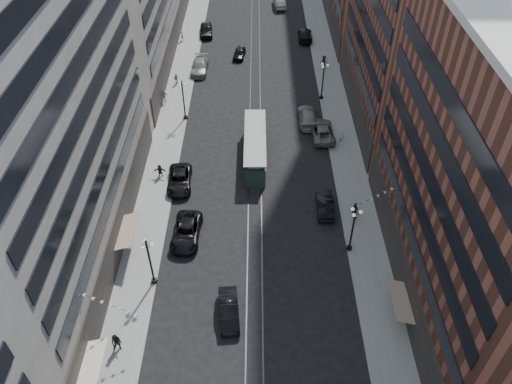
{
  "coord_description": "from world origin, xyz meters",
  "views": [
    {
      "loc": [
        0.13,
        -0.57,
        36.71
      ],
      "look_at": [
        0.12,
        34.91,
        5.0
      ],
      "focal_mm": 35.0,
      "sensor_mm": 36.0,
      "label": 1
    }
  ],
  "objects_px": {
    "lamppost_se_mid": "(323,79)",
    "pedestrian_extra_1": "(182,35)",
    "car_14": "(279,3)",
    "pedestrian_9": "(324,62)",
    "pedestrian_8": "(341,136)",
    "lamppost_sw_far": "(150,261)",
    "lamppost_se_far": "(353,228)",
    "car_7": "(180,180)",
    "car_9": "(206,30)",
    "car_8": "(200,66)",
    "pedestrian_5": "(160,171)",
    "car_2": "(186,232)",
    "car_13": "(239,53)",
    "car_extra_0": "(308,116)",
    "pedestrian_extra_0": "(176,79)",
    "car_12": "(305,35)",
    "car_10": "(325,204)",
    "pedestrian_2": "(117,343)",
    "pedestrian_7": "(355,210)",
    "car_11": "(322,131)",
    "pedestrian_6": "(164,96)",
    "lamppost_sw_mid": "(183,99)",
    "car_5": "(229,310)"
  },
  "relations": [
    {
      "from": "lamppost_se_mid",
      "to": "pedestrian_extra_1",
      "type": "relative_size",
      "value": 3.07
    },
    {
      "from": "car_14",
      "to": "pedestrian_9",
      "type": "height_order",
      "value": "pedestrian_9"
    },
    {
      "from": "pedestrian_extra_1",
      "to": "pedestrian_8",
      "type": "bearing_deg",
      "value": -149.7
    },
    {
      "from": "lamppost_sw_far",
      "to": "lamppost_se_far",
      "type": "height_order",
      "value": "same"
    },
    {
      "from": "car_7",
      "to": "car_9",
      "type": "distance_m",
      "value": 39.21
    },
    {
      "from": "car_8",
      "to": "pedestrian_5",
      "type": "bearing_deg",
      "value": -93.94
    },
    {
      "from": "car_2",
      "to": "car_13",
      "type": "xyz_separation_m",
      "value": [
        4.27,
        39.0,
        -0.1
      ]
    },
    {
      "from": "car_14",
      "to": "pedestrian_8",
      "type": "distance_m",
      "value": 43.69
    },
    {
      "from": "car_extra_0",
      "to": "pedestrian_5",
      "type": "bearing_deg",
      "value": 32.62
    },
    {
      "from": "car_extra_0",
      "to": "pedestrian_extra_0",
      "type": "relative_size",
      "value": 3.81
    },
    {
      "from": "car_12",
      "to": "car_14",
      "type": "height_order",
      "value": "car_14"
    },
    {
      "from": "car_10",
      "to": "pedestrian_9",
      "type": "relative_size",
      "value": 2.48
    },
    {
      "from": "car_8",
      "to": "pedestrian_8",
      "type": "xyz_separation_m",
      "value": [
        19.01,
        -18.26,
        0.13
      ]
    },
    {
      "from": "lamppost_sw_far",
      "to": "pedestrian_8",
      "type": "xyz_separation_m",
      "value": [
        19.81,
        21.68,
        -2.13
      ]
    },
    {
      "from": "lamppost_sw_far",
      "to": "lamppost_se_far",
      "type": "xyz_separation_m",
      "value": [
        18.4,
        4.0,
        0.0
      ]
    },
    {
      "from": "pedestrian_2",
      "to": "car_7",
      "type": "bearing_deg",
      "value": 90.81
    },
    {
      "from": "car_extra_0",
      "to": "pedestrian_extra_0",
      "type": "height_order",
      "value": "car_extra_0"
    },
    {
      "from": "car_13",
      "to": "pedestrian_7",
      "type": "bearing_deg",
      "value": -63.11
    },
    {
      "from": "pedestrian_extra_1",
      "to": "lamppost_sw_far",
      "type": "bearing_deg",
      "value": 175.25
    },
    {
      "from": "car_10",
      "to": "car_7",
      "type": "bearing_deg",
      "value": -12.75
    },
    {
      "from": "car_11",
      "to": "car_13",
      "type": "distance_m",
      "value": 24.2
    },
    {
      "from": "lamppost_sw_far",
      "to": "pedestrian_6",
      "type": "bearing_deg",
      "value": 96.06
    },
    {
      "from": "car_10",
      "to": "pedestrian_extra_1",
      "type": "xyz_separation_m",
      "value": [
        -19.51,
        40.74,
        0.27
      ]
    },
    {
      "from": "pedestrian_7",
      "to": "lamppost_se_mid",
      "type": "bearing_deg",
      "value": -44.59
    },
    {
      "from": "car_12",
      "to": "pedestrian_5",
      "type": "relative_size",
      "value": 3.6
    },
    {
      "from": "car_10",
      "to": "lamppost_sw_far",
      "type": "bearing_deg",
      "value": 31.77
    },
    {
      "from": "car_8",
      "to": "pedestrian_9",
      "type": "relative_size",
      "value": 3.02
    },
    {
      "from": "lamppost_sw_mid",
      "to": "car_11",
      "type": "height_order",
      "value": "lamppost_sw_mid"
    },
    {
      "from": "lamppost_sw_mid",
      "to": "pedestrian_2",
      "type": "distance_m",
      "value": 33.96
    },
    {
      "from": "pedestrian_9",
      "to": "car_9",
      "type": "bearing_deg",
      "value": 133.61
    },
    {
      "from": "car_2",
      "to": "car_5",
      "type": "bearing_deg",
      "value": -60.7
    },
    {
      "from": "car_14",
      "to": "pedestrian_extra_1",
      "type": "bearing_deg",
      "value": 34.53
    },
    {
      "from": "car_9",
      "to": "car_7",
      "type": "bearing_deg",
      "value": -94.15
    },
    {
      "from": "lamppost_sw_mid",
      "to": "car_2",
      "type": "relative_size",
      "value": 0.96
    },
    {
      "from": "car_9",
      "to": "pedestrian_5",
      "type": "relative_size",
      "value": 3.39
    },
    {
      "from": "pedestrian_7",
      "to": "pedestrian_extra_0",
      "type": "height_order",
      "value": "pedestrian_7"
    },
    {
      "from": "car_5",
      "to": "car_8",
      "type": "bearing_deg",
      "value": 92.33
    },
    {
      "from": "pedestrian_7",
      "to": "car_9",
      "type": "bearing_deg",
      "value": -24.42
    },
    {
      "from": "car_9",
      "to": "pedestrian_8",
      "type": "height_order",
      "value": "pedestrian_8"
    },
    {
      "from": "pedestrian_8",
      "to": "car_9",
      "type": "bearing_deg",
      "value": -54.1
    },
    {
      "from": "lamppost_se_mid",
      "to": "lamppost_sw_far",
      "type": "bearing_deg",
      "value": -119.9
    },
    {
      "from": "pedestrian_extra_0",
      "to": "car_extra_0",
      "type": "bearing_deg",
      "value": 103.59
    },
    {
      "from": "car_2",
      "to": "car_14",
      "type": "height_order",
      "value": "car_14"
    },
    {
      "from": "pedestrian_7",
      "to": "pedestrian_9",
      "type": "distance_m",
      "value": 32.41
    },
    {
      "from": "car_7",
      "to": "pedestrian_2",
      "type": "bearing_deg",
      "value": -100.46
    },
    {
      "from": "car_2",
      "to": "pedestrian_extra_1",
      "type": "relative_size",
      "value": 3.21
    },
    {
      "from": "pedestrian_6",
      "to": "pedestrian_extra_1",
      "type": "xyz_separation_m",
      "value": [
        0.34,
        19.37,
        -0.07
      ]
    },
    {
      "from": "car_13",
      "to": "pedestrian_extra_0",
      "type": "relative_size",
      "value": 2.64
    },
    {
      "from": "pedestrian_2",
      "to": "pedestrian_9",
      "type": "bearing_deg",
      "value": 74.04
    },
    {
      "from": "pedestrian_9",
      "to": "pedestrian_extra_0",
      "type": "bearing_deg",
      "value": 178.52
    }
  ]
}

